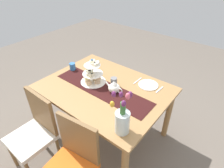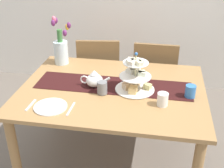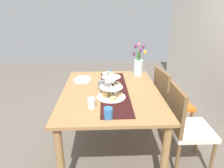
% 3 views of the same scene
% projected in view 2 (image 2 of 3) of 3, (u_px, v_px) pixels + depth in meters
% --- Properties ---
extents(ground_plane, '(8.00, 8.00, 0.00)m').
position_uv_depth(ground_plane, '(112.00, 163.00, 2.63)').
color(ground_plane, '#6B6056').
extents(dining_table, '(1.42, 1.08, 0.77)m').
position_uv_depth(dining_table, '(112.00, 100.00, 2.32)').
color(dining_table, '#A37747').
rests_on(dining_table, ground_plane).
extents(chair_left, '(0.47, 0.47, 0.91)m').
position_uv_depth(chair_left, '(99.00, 74.00, 3.10)').
color(chair_left, brown).
rests_on(chair_left, ground_plane).
extents(chair_right, '(0.42, 0.42, 0.91)m').
position_uv_depth(chair_right, '(154.00, 78.00, 3.01)').
color(chair_right, brown).
rests_on(chair_right, ground_plane).
extents(table_runner, '(1.22, 0.30, 0.00)m').
position_uv_depth(table_runner, '(113.00, 85.00, 2.31)').
color(table_runner, black).
rests_on(table_runner, dining_table).
extents(tiered_cake_stand, '(0.30, 0.30, 0.30)m').
position_uv_depth(tiered_cake_stand, '(135.00, 78.00, 2.20)').
color(tiered_cake_stand, beige).
rests_on(tiered_cake_stand, table_runner).
extents(teapot, '(0.24, 0.13, 0.14)m').
position_uv_depth(teapot, '(94.00, 80.00, 2.27)').
color(teapot, white).
rests_on(teapot, table_runner).
extents(tulip_vase, '(0.17, 0.18, 0.43)m').
position_uv_depth(tulip_vase, '(61.00, 49.00, 2.63)').
color(tulip_vase, silver).
rests_on(tulip_vase, dining_table).
extents(dinner_plate_left, '(0.23, 0.23, 0.01)m').
position_uv_depth(dinner_plate_left, '(51.00, 107.00, 2.02)').
color(dinner_plate_left, white).
rests_on(dinner_plate_left, dining_table).
extents(fork_left, '(0.02, 0.15, 0.01)m').
position_uv_depth(fork_left, '(31.00, 105.00, 2.04)').
color(fork_left, silver).
rests_on(fork_left, dining_table).
extents(knife_left, '(0.02, 0.17, 0.01)m').
position_uv_depth(knife_left, '(71.00, 109.00, 2.00)').
color(knife_left, silver).
rests_on(knife_left, dining_table).
extents(mug_grey, '(0.08, 0.08, 0.09)m').
position_uv_depth(mug_grey, '(102.00, 88.00, 2.17)').
color(mug_grey, slate).
rests_on(mug_grey, table_runner).
extents(mug_white_text, '(0.08, 0.08, 0.09)m').
position_uv_depth(mug_white_text, '(163.00, 99.00, 2.03)').
color(mug_white_text, white).
rests_on(mug_white_text, dining_table).
extents(mug_orange, '(0.08, 0.08, 0.09)m').
position_uv_depth(mug_orange, '(190.00, 91.00, 2.13)').
color(mug_orange, '#3370B7').
rests_on(mug_orange, dining_table).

